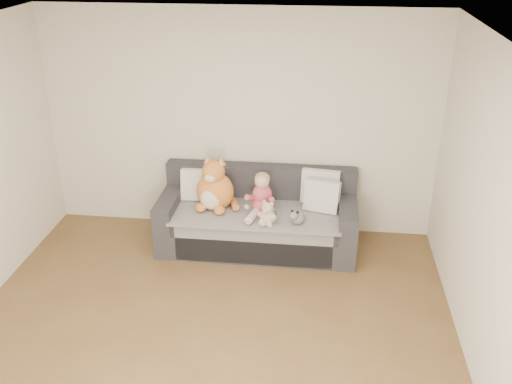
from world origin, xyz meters
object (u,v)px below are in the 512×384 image
sofa (258,220)px  sippy_cup (273,213)px  toddler (261,197)px  teddy_bear (267,215)px  plush_cat (215,189)px

sofa → sippy_cup: sofa is taller
toddler → teddy_bear: (0.09, -0.25, -0.09)m
sofa → plush_cat: (-0.48, -0.06, 0.40)m
teddy_bear → sippy_cup: size_ratio=2.64×
plush_cat → sippy_cup: size_ratio=6.17×
teddy_bear → sippy_cup: teddy_bear is taller
sofa → sippy_cup: (0.19, -0.22, 0.22)m
toddler → plush_cat: 0.54m
sofa → plush_cat: plush_cat is taller
sofa → plush_cat: 0.62m
plush_cat → teddy_bear: plush_cat is taller
toddler → sippy_cup: (0.13, -0.09, -0.14)m
sippy_cup → plush_cat: bearing=166.4°
toddler → sippy_cup: bearing=-27.8°
sofa → plush_cat: size_ratio=3.44×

